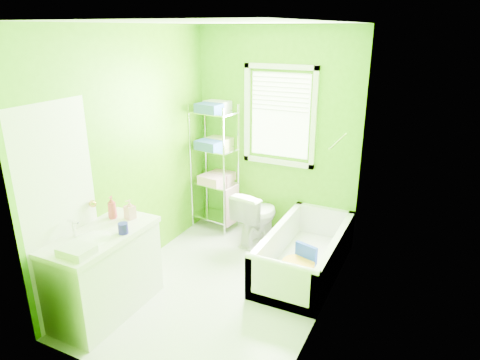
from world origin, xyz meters
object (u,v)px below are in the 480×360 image
at_px(bathtub, 304,258).
at_px(wire_shelf_unit, 216,153).
at_px(vanity, 104,270).
at_px(toilet, 257,216).

xyz_separation_m(bathtub, wire_shelf_unit, (-1.42, 0.59, 0.87)).
bearing_deg(vanity, toilet, 69.82).
relative_size(bathtub, toilet, 2.27).
bearing_deg(bathtub, vanity, -134.71).
xyz_separation_m(bathtub, toilet, (-0.77, 0.43, 0.18)).
distance_m(bathtub, toilet, 0.90).
relative_size(bathtub, vanity, 1.45).
distance_m(toilet, vanity, 2.04).
height_order(toilet, vanity, vanity).
xyz_separation_m(vanity, wire_shelf_unit, (0.05, 2.07, 0.60)).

